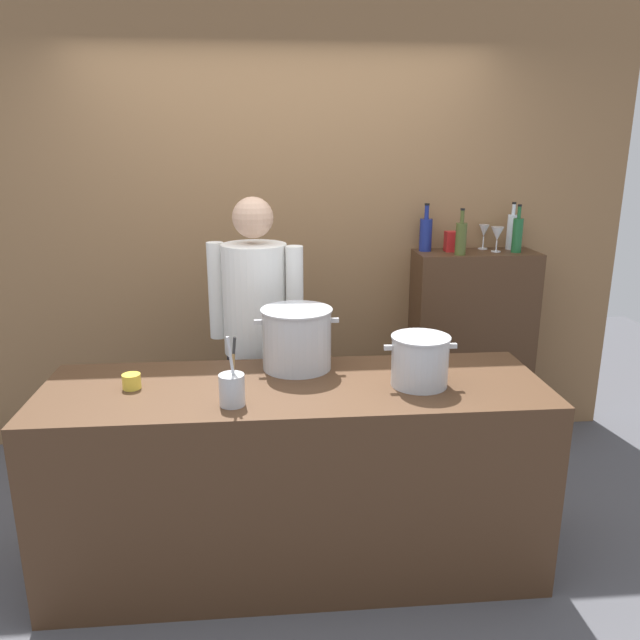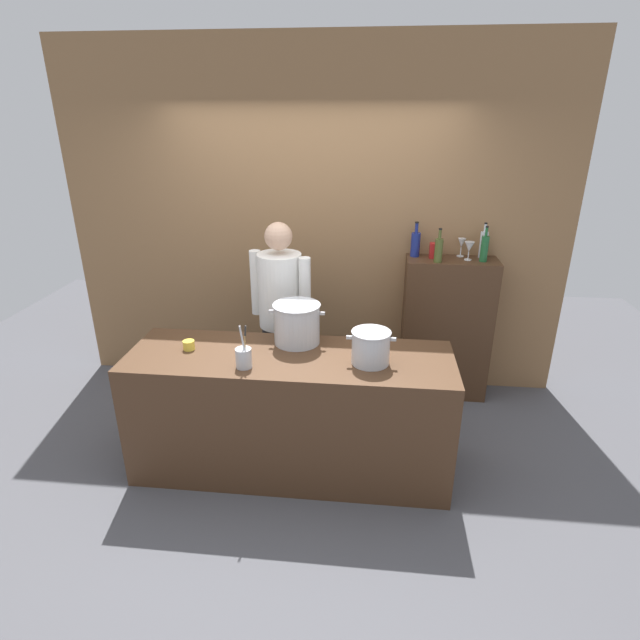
# 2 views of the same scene
# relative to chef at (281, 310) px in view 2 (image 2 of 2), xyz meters

# --- Properties ---
(ground_plane) EXTENTS (8.00, 8.00, 0.00)m
(ground_plane) POSITION_rel_chef_xyz_m (0.17, -0.66, -0.96)
(ground_plane) COLOR #4C4C51
(brick_back_panel) EXTENTS (4.40, 0.10, 3.00)m
(brick_back_panel) POSITION_rel_chef_xyz_m (0.17, 0.74, 0.54)
(brick_back_panel) COLOR olive
(brick_back_panel) RESTS_ON ground_plane
(prep_counter) EXTENTS (2.20, 0.70, 0.90)m
(prep_counter) POSITION_rel_chef_xyz_m (0.17, -0.66, -0.51)
(prep_counter) COLOR #472D1C
(prep_counter) RESTS_ON ground_plane
(bar_cabinet) EXTENTS (0.76, 0.32, 1.27)m
(bar_cabinet) POSITION_rel_chef_xyz_m (1.37, 0.53, -0.33)
(bar_cabinet) COLOR #472D1C
(bar_cabinet) RESTS_ON ground_plane
(chef) EXTENTS (0.50, 0.40, 1.66)m
(chef) POSITION_rel_chef_xyz_m (0.00, 0.00, 0.00)
(chef) COLOR black
(chef) RESTS_ON ground_plane
(stockpot_large) EXTENTS (0.39, 0.33, 0.29)m
(stockpot_large) POSITION_rel_chef_xyz_m (0.19, -0.44, 0.08)
(stockpot_large) COLOR #B7BABF
(stockpot_large) RESTS_ON prep_counter
(stockpot_small) EXTENTS (0.32, 0.26, 0.22)m
(stockpot_small) POSITION_rel_chef_xyz_m (0.71, -0.70, 0.05)
(stockpot_small) COLOR #B7BABF
(stockpot_small) RESTS_ON prep_counter
(utensil_crock) EXTENTS (0.10, 0.10, 0.30)m
(utensil_crock) POSITION_rel_chef_xyz_m (-0.09, -0.85, 0.01)
(utensil_crock) COLOR #B7BABF
(utensil_crock) RESTS_ON prep_counter
(butter_jar) EXTENTS (0.08, 0.08, 0.06)m
(butter_jar) POSITION_rel_chef_xyz_m (-0.53, -0.64, -0.03)
(butter_jar) COLOR yellow
(butter_jar) RESTS_ON prep_counter
(wine_bottle_olive) EXTENTS (0.07, 0.07, 0.28)m
(wine_bottle_olive) POSITION_rel_chef_xyz_m (1.23, 0.44, 0.41)
(wine_bottle_olive) COLOR #475123
(wine_bottle_olive) RESTS_ON bar_cabinet
(wine_bottle_cobalt) EXTENTS (0.08, 0.08, 0.30)m
(wine_bottle_cobalt) POSITION_rel_chef_xyz_m (1.06, 0.60, 0.41)
(wine_bottle_cobalt) COLOR navy
(wine_bottle_cobalt) RESTS_ON bar_cabinet
(wine_bottle_green) EXTENTS (0.06, 0.06, 0.29)m
(wine_bottle_green) POSITION_rel_chef_xyz_m (1.61, 0.50, 0.42)
(wine_bottle_green) COLOR #1E592D
(wine_bottle_green) RESTS_ON bar_cabinet
(wine_bottle_clear) EXTENTS (0.06, 0.06, 0.30)m
(wine_bottle_clear) POSITION_rel_chef_xyz_m (1.62, 0.62, 0.42)
(wine_bottle_clear) COLOR silver
(wine_bottle_clear) RESTS_ON bar_cabinet
(wine_glass_wide) EXTENTS (0.08, 0.08, 0.15)m
(wine_glass_wide) POSITION_rel_chef_xyz_m (1.49, 0.53, 0.41)
(wine_glass_wide) COLOR silver
(wine_glass_wide) RESTS_ON bar_cabinet
(wine_glass_tall) EXTENTS (0.07, 0.07, 0.16)m
(wine_glass_tall) POSITION_rel_chef_xyz_m (1.44, 0.64, 0.41)
(wine_glass_tall) COLOR silver
(wine_glass_tall) RESTS_ON bar_cabinet
(spice_tin_red) EXTENTS (0.08, 0.08, 0.13)m
(spice_tin_red) POSITION_rel_chef_xyz_m (1.21, 0.57, 0.37)
(spice_tin_red) COLOR red
(spice_tin_red) RESTS_ON bar_cabinet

